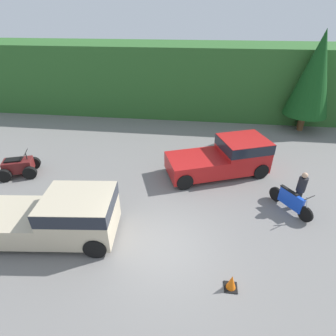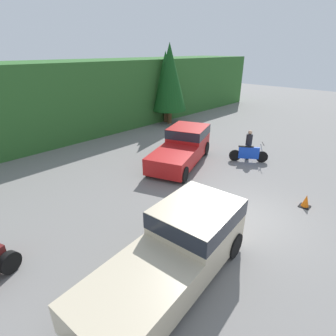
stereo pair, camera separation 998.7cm
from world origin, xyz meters
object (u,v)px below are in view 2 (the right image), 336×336
traffic_cone (306,201)px  dirt_bike (249,154)px  pickup_truck_second (179,246)px  pickup_truck_red (183,145)px  rider_person (249,144)px

traffic_cone → dirt_bike: bearing=55.9°
dirt_bike → traffic_cone: bearing=-69.0°
pickup_truck_second → traffic_cone: 6.55m
pickup_truck_second → pickup_truck_red: bearing=33.9°
pickup_truck_red → pickup_truck_second: 8.57m
rider_person → traffic_cone: size_ratio=3.21×
pickup_truck_red → traffic_cone: bearing=-112.9°
dirt_bike → traffic_cone: (-2.79, -4.13, -0.23)m
rider_person → traffic_cone: 5.45m
dirt_bike → traffic_cone: size_ratio=3.39×
pickup_truck_red → rider_person: pickup_truck_red is taller
pickup_truck_second → dirt_bike: pickup_truck_second is taller
pickup_truck_second → traffic_cone: size_ratio=10.32×
traffic_cone → pickup_truck_red: bearing=88.1°
pickup_truck_second → traffic_cone: (6.34, -1.48, -0.72)m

